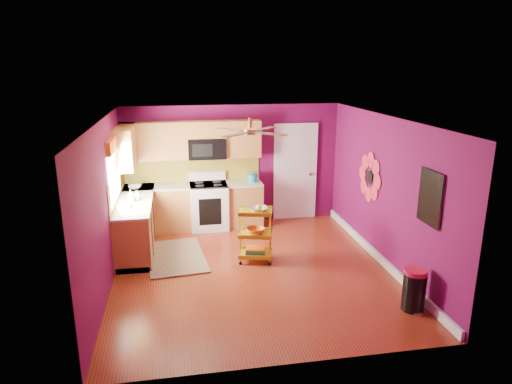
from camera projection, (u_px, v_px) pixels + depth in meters
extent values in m
plane|color=maroon|center=(253.00, 270.00, 7.58)|extent=(5.00, 5.00, 0.00)
cube|color=#610B45|center=(233.00, 165.00, 9.61)|extent=(4.50, 0.04, 2.50)
cube|color=#610B45|center=(291.00, 264.00, 4.87)|extent=(4.50, 0.04, 2.50)
cube|color=#610B45|center=(105.00, 205.00, 6.87)|extent=(0.04, 5.00, 2.50)
cube|color=#610B45|center=(385.00, 191.00, 7.62)|extent=(0.04, 5.00, 2.50)
cube|color=silver|center=(252.00, 119.00, 6.90)|extent=(4.50, 5.00, 0.04)
cube|color=white|center=(378.00, 257.00, 7.93)|extent=(0.05, 4.90, 0.14)
cube|color=#9C5E2A|center=(136.00, 224.00, 8.42)|extent=(0.60, 2.30, 0.90)
cube|color=#9C5E2A|center=(194.00, 207.00, 9.40)|extent=(2.80, 0.60, 0.90)
cube|color=beige|center=(135.00, 200.00, 8.29)|extent=(0.63, 2.30, 0.04)
cube|color=beige|center=(193.00, 185.00, 9.28)|extent=(2.80, 0.63, 0.04)
cube|color=black|center=(138.00, 244.00, 8.52)|extent=(0.54, 2.30, 0.10)
cube|color=black|center=(195.00, 225.00, 9.51)|extent=(2.80, 0.54, 0.10)
cube|color=white|center=(209.00, 206.00, 9.42)|extent=(0.76, 0.66, 0.92)
cube|color=black|center=(208.00, 185.00, 9.30)|extent=(0.76, 0.62, 0.03)
cube|color=white|center=(207.00, 176.00, 9.53)|extent=(0.76, 0.06, 0.18)
cube|color=black|center=(210.00, 212.00, 9.12)|extent=(0.45, 0.02, 0.55)
cube|color=#9C5E2A|center=(154.00, 141.00, 9.03)|extent=(1.32, 0.33, 0.75)
cube|color=#9C5E2A|center=(243.00, 139.00, 9.33)|extent=(0.72, 0.33, 0.75)
cube|color=#9C5E2A|center=(206.00, 130.00, 9.15)|extent=(0.76, 0.33, 0.34)
cube|color=#9C5E2A|center=(126.00, 146.00, 8.49)|extent=(0.33, 1.30, 0.75)
cube|color=black|center=(207.00, 149.00, 9.22)|extent=(0.76, 0.38, 0.40)
cube|color=#676516|center=(192.00, 169.00, 9.47)|extent=(2.80, 0.01, 0.51)
cube|color=#676516|center=(117.00, 186.00, 8.16)|extent=(0.01, 2.30, 0.51)
cube|color=white|center=(114.00, 170.00, 7.78)|extent=(0.03, 1.20, 1.00)
cube|color=#CA5C12|center=(113.00, 143.00, 7.66)|extent=(0.08, 1.35, 0.22)
cube|color=white|center=(295.00, 173.00, 9.87)|extent=(0.85, 0.04, 2.05)
cube|color=white|center=(295.00, 173.00, 9.85)|extent=(0.95, 0.02, 2.15)
sphere|color=#BF8C3F|center=(310.00, 174.00, 9.88)|extent=(0.07, 0.07, 0.07)
cylinder|color=black|center=(370.00, 177.00, 8.15)|extent=(0.01, 0.24, 0.24)
cube|color=#1CA6B6|center=(431.00, 198.00, 6.20)|extent=(0.03, 0.52, 0.72)
cube|color=black|center=(430.00, 198.00, 6.20)|extent=(0.01, 0.56, 0.76)
cylinder|color=#BF8C3F|center=(250.00, 123.00, 7.11)|extent=(0.06, 0.06, 0.16)
cylinder|color=#BF8C3F|center=(250.00, 132.00, 7.15)|extent=(0.20, 0.20, 0.08)
cube|color=#4C2D19|center=(264.00, 129.00, 7.45)|extent=(0.47, 0.47, 0.01)
cube|color=#4C2D19|center=(231.00, 130.00, 7.36)|extent=(0.47, 0.47, 0.01)
cube|color=#4C2D19|center=(235.00, 135.00, 6.85)|extent=(0.47, 0.47, 0.01)
cube|color=#4C2D19|center=(270.00, 134.00, 6.94)|extent=(0.47, 0.47, 0.01)
cube|color=black|center=(176.00, 257.00, 8.08)|extent=(1.13, 1.68, 0.02)
cylinder|color=gold|center=(240.00, 239.00, 7.66)|extent=(0.02, 0.02, 0.87)
cylinder|color=gold|center=(270.00, 239.00, 7.63)|extent=(0.02, 0.02, 0.87)
cylinder|color=gold|center=(242.00, 231.00, 7.99)|extent=(0.02, 0.02, 0.87)
cylinder|color=gold|center=(270.00, 232.00, 7.96)|extent=(0.02, 0.02, 0.87)
sphere|color=black|center=(240.00, 263.00, 7.78)|extent=(0.06, 0.06, 0.06)
sphere|color=black|center=(270.00, 264.00, 7.75)|extent=(0.06, 0.06, 0.06)
sphere|color=black|center=(242.00, 255.00, 8.11)|extent=(0.06, 0.06, 0.06)
sphere|color=black|center=(270.00, 255.00, 8.08)|extent=(0.06, 0.06, 0.06)
cube|color=gold|center=(256.00, 212.00, 7.70)|extent=(0.64, 0.53, 0.03)
cube|color=gold|center=(256.00, 234.00, 7.81)|extent=(0.64, 0.53, 0.03)
cube|color=gold|center=(256.00, 254.00, 7.91)|extent=(0.64, 0.53, 0.03)
imported|color=beige|center=(259.00, 209.00, 7.68)|extent=(0.37, 0.37, 0.08)
sphere|color=yellow|center=(259.00, 208.00, 7.67)|extent=(0.10, 0.10, 0.10)
imported|color=#CA5C12|center=(256.00, 231.00, 7.79)|extent=(0.39, 0.39, 0.10)
cube|color=navy|center=(256.00, 252.00, 7.90)|extent=(0.38, 0.32, 0.04)
cube|color=#267233|center=(256.00, 250.00, 7.89)|extent=(0.38, 0.32, 0.04)
cube|color=#CA5C12|center=(256.00, 248.00, 7.88)|extent=(0.38, 0.32, 0.03)
cylinder|color=black|center=(414.00, 292.00, 6.30)|extent=(0.40, 0.40, 0.54)
cylinder|color=#BB1A39|center=(416.00, 272.00, 6.22)|extent=(0.32, 0.32, 0.06)
cube|color=beige|center=(418.00, 314.00, 6.22)|extent=(0.12, 0.09, 0.03)
cylinder|color=teal|center=(253.00, 178.00, 9.46)|extent=(0.18, 0.18, 0.16)
sphere|color=teal|center=(253.00, 173.00, 9.43)|extent=(0.06, 0.06, 0.06)
cube|color=beige|center=(253.00, 176.00, 9.54)|extent=(0.22, 0.15, 0.18)
imported|color=#EA3F72|center=(131.00, 196.00, 8.09)|extent=(0.10, 0.10, 0.21)
imported|color=white|center=(137.00, 195.00, 8.19)|extent=(0.14, 0.14, 0.17)
imported|color=white|center=(135.00, 187.00, 8.95)|extent=(0.26, 0.26, 0.06)
imported|color=white|center=(129.00, 206.00, 7.74)|extent=(0.11, 0.11, 0.09)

